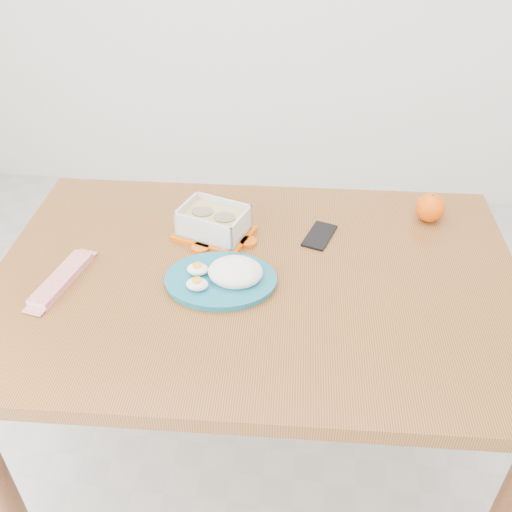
# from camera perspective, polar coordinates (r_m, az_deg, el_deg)

# --- Properties ---
(ground) EXTENTS (3.50, 3.50, 0.00)m
(ground) POSITION_cam_1_polar(r_m,az_deg,el_deg) (1.92, 0.62, -21.12)
(ground) COLOR #B7B7B2
(ground) RESTS_ON ground
(dining_table) EXTENTS (1.34, 0.93, 0.75)m
(dining_table) POSITION_cam_1_polar(r_m,az_deg,el_deg) (1.46, 0.00, -4.65)
(dining_table) COLOR brown
(dining_table) RESTS_ON ground
(food_container) EXTENTS (0.23, 0.20, 0.08)m
(food_container) POSITION_cam_1_polar(r_m,az_deg,el_deg) (1.52, -4.25, 3.38)
(food_container) COLOR #E45A06
(food_container) RESTS_ON dining_table
(orange_fruit) EXTENTS (0.08, 0.08, 0.08)m
(orange_fruit) POSITION_cam_1_polar(r_m,az_deg,el_deg) (1.65, 17.06, 4.64)
(orange_fruit) COLOR #F45504
(orange_fruit) RESTS_ON dining_table
(rice_plate) EXTENTS (0.29, 0.29, 0.07)m
(rice_plate) POSITION_cam_1_polar(r_m,az_deg,el_deg) (1.37, -3.09, -1.94)
(rice_plate) COLOR #16667D
(rice_plate) RESTS_ON dining_table
(candy_bar) EXTENTS (0.09, 0.21, 0.02)m
(candy_bar) POSITION_cam_1_polar(r_m,az_deg,el_deg) (1.46, -18.85, -2.16)
(candy_bar) COLOR red
(candy_bar) RESTS_ON dining_table
(smartphone) EXTENTS (0.10, 0.14, 0.01)m
(smartphone) POSITION_cam_1_polar(r_m,az_deg,el_deg) (1.54, 6.37, 2.04)
(smartphone) COLOR black
(smartphone) RESTS_ON dining_table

